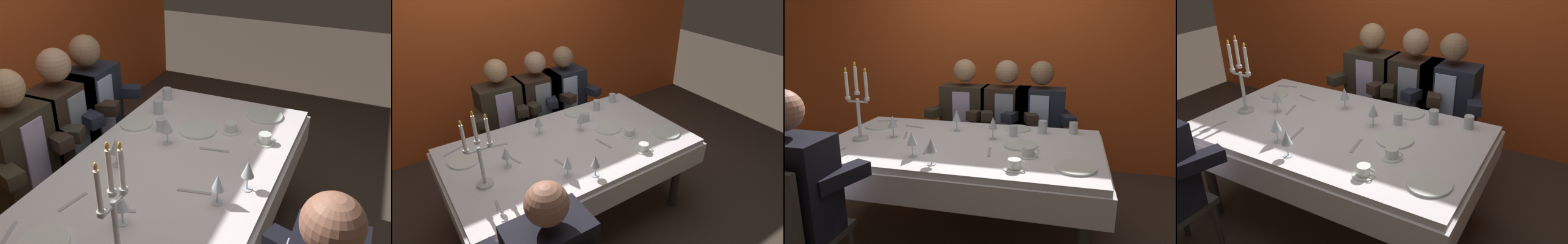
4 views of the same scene
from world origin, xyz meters
The scene contains 24 objects.
dining_table centered at (0.00, 0.00, 0.62)m, with size 1.94×1.14×0.74m.
candelabra centered at (-0.72, -0.11, 0.96)m, with size 0.19×0.11×0.56m.
dinner_plate_0 centered at (0.33, 0.43, 0.75)m, with size 0.21×0.21×0.01m, color white.
dinner_plate_1 centered at (0.77, -0.30, 0.75)m, with size 0.24×0.24×0.01m, color white.
dinner_plate_2 centered at (-0.76, 0.24, 0.75)m, with size 0.22×0.22×0.01m, color white.
dinner_plate_3 centered at (0.41, 0.03, 0.75)m, with size 0.24×0.24×0.01m, color white.
wine_glass_0 centered at (0.19, 0.14, 0.85)m, with size 0.07×0.07×0.16m.
wine_glass_1 centered at (-0.05, -0.43, 0.85)m, with size 0.07×0.07×0.16m.
wine_glass_2 centered at (-0.13, 0.28, 0.86)m, with size 0.07×0.07×0.16m.
wine_glass_3 centered at (-0.52, 0.00, 0.85)m, with size 0.07×0.07×0.16m.
wine_glass_4 centered at (-0.22, -0.34, 0.85)m, with size 0.07×0.07×0.16m.
water_tumbler_0 centered at (0.32, 0.25, 0.78)m, with size 0.06×0.06×0.08m, color silver.
water_tumbler_1 centered at (0.75, 0.42, 0.78)m, with size 0.06×0.06×0.09m, color silver.
water_tumbler_2 centered at (0.53, 0.37, 0.79)m, with size 0.06×0.06×0.10m, color silver.
coffee_cup_0 centered at (0.43, -0.39, 0.77)m, with size 0.13×0.12×0.06m.
coffee_cup_1 centered at (0.48, -0.16, 0.77)m, with size 0.13×0.12×0.06m.
fork_0 centered at (0.23, -0.15, 0.74)m, with size 0.17×0.02×0.01m, color #B7B7BC.
fork_1 centered at (-0.79, 0.42, 0.74)m, with size 0.17×0.02×0.01m, color #B7B7BC.
fork_2 centered at (-0.46, 0.07, 0.74)m, with size 0.17×0.02×0.01m, color #B7B7BC.
fork_3 centered at (-0.18, -0.20, 0.74)m, with size 0.17×0.02×0.01m, color #B7B7BC.
fork_5 centered at (-0.49, 0.30, 0.74)m, with size 0.17×0.02×0.01m, color #B7B7BC.
seated_diner_1 centered at (-0.23, 0.89, 0.74)m, with size 0.63×0.48×1.24m.
seated_diner_2 centered at (0.16, 0.89, 0.74)m, with size 0.63×0.48×1.24m.
seated_diner_3 centered at (0.47, 0.89, 0.74)m, with size 0.63×0.48×1.24m.
Camera 1 is at (-1.78, -0.91, 2.05)m, focal length 39.94 mm.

